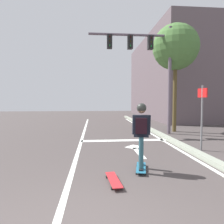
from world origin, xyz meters
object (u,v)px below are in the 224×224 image
at_px(spare_skateboard, 114,180).
at_px(traffic_signal_mast, 147,57).
at_px(street_sign_post, 202,108).
at_px(roadside_tree, 176,48).
at_px(skater, 141,128).
at_px(skateboard, 141,168).

bearing_deg(spare_skateboard, traffic_signal_mast, 69.47).
distance_m(spare_skateboard, street_sign_post, 4.24).
relative_size(street_sign_post, roadside_tree, 0.38).
xyz_separation_m(skater, traffic_signal_mast, (1.48, 5.20, 2.73)).
relative_size(spare_skateboard, street_sign_post, 0.40).
xyz_separation_m(skateboard, roadside_tree, (3.18, 5.87, 4.37)).
bearing_deg(skateboard, spare_skateboard, -136.77).
height_order(skater, traffic_signal_mast, traffic_signal_mast).
bearing_deg(skater, street_sign_post, 35.87).
distance_m(skater, roadside_tree, 7.51).
bearing_deg(skater, skateboard, 76.00).
xyz_separation_m(street_sign_post, roadside_tree, (0.72, 4.11, 3.02)).
xyz_separation_m(skateboard, street_sign_post, (2.46, 1.76, 1.35)).
bearing_deg(spare_skateboard, street_sign_post, 37.51).
distance_m(skateboard, street_sign_post, 3.31).
distance_m(skater, street_sign_post, 3.07).
height_order(skateboard, roadside_tree, roadside_tree).
xyz_separation_m(skater, street_sign_post, (2.46, 1.78, 0.39)).
height_order(skateboard, street_sign_post, street_sign_post).
bearing_deg(traffic_signal_mast, street_sign_post, -73.88).
distance_m(skateboard, spare_skateboard, 1.00).
bearing_deg(spare_skateboard, roadside_tree, 59.19).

